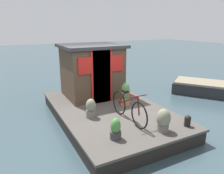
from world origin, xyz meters
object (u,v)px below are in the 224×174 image
Objects in this scene: potted_plant_sage at (116,129)px; potted_plant_ivy at (91,108)px; potted_plant_mint at (163,120)px; bicycle at (128,107)px; mooring_bollard at (188,120)px; potted_plant_thyme at (125,95)px; houseboat_cabin at (92,70)px; dinghy_boat at (212,89)px.

potted_plant_ivy is at bearing 2.07° from potted_plant_sage.
bicycle is at bearing 26.07° from potted_plant_mint.
bicycle is at bearing 49.89° from mooring_bollard.
potted_plant_sage is at bearing 143.12° from potted_plant_thyme.
houseboat_cabin reaches higher than dinghy_boat.
dinghy_boat is at bearing -64.49° from potted_plant_mint.
potted_plant_ivy is at bearing 38.44° from potted_plant_mint.
potted_plant_mint is 0.17× the size of dinghy_boat.
potted_plant_thyme reaches higher than mooring_bollard.
potted_plant_thyme is at bearing -158.41° from houseboat_cabin.
bicycle is 0.98m from potted_plant_mint.
potted_plant_sage is at bearing 81.07° from mooring_bollard.
potted_plant_sage is (-3.08, 0.72, -0.69)m from houseboat_cabin.
dinghy_boat is (-1.11, -5.01, -1.07)m from houseboat_cabin.
mooring_bollard is at bearing -96.74° from potted_plant_mint.
potted_plant_sage is 1.32m from potted_plant_ivy.
potted_plant_thyme is 2.09m from mooring_bollard.
mooring_bollard is (-0.08, -0.71, -0.13)m from potted_plant_mint.
houseboat_cabin is 3.60× the size of potted_plant_mint.
potted_plant_sage is 6.07m from dinghy_boat.
houseboat_cabin is 5.24m from dinghy_boat.
potted_plant_thyme is 1.29× the size of potted_plant_mint.
potted_plant_mint is 5.08m from dinghy_boat.
houseboat_cabin is 1.60m from potted_plant_thyme.
potted_plant_sage is 0.67× the size of potted_plant_thyme.
potted_plant_sage reaches higher than dinghy_boat.
potted_plant_thyme is 2.51× the size of mooring_bollard.
potted_plant_mint is at bearing 83.26° from mooring_bollard.
mooring_bollard reaches higher than dinghy_boat.
houseboat_cabin reaches higher than potted_plant_thyme.
potted_plant_sage is 0.87× the size of potted_plant_mint.
potted_plant_thyme is at bearing 93.52° from dinghy_boat.
potted_plant_thyme is 1.91m from potted_plant_mint.
houseboat_cabin is 3.65m from mooring_bollard.
bicycle is (-2.41, -0.02, -0.54)m from houseboat_cabin.
potted_plant_ivy reaches higher than mooring_bollard.
potted_plant_thyme is (1.03, -0.53, -0.04)m from bicycle.
mooring_bollard is (-0.96, -1.14, -0.22)m from bicycle.
dinghy_boat is at bearing -83.59° from potted_plant_ivy.
houseboat_cabin is at bearing 77.50° from dinghy_boat.
bicycle is at bearing -48.01° from potted_plant_sage.
potted_plant_thyme reaches higher than potted_plant_mint.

